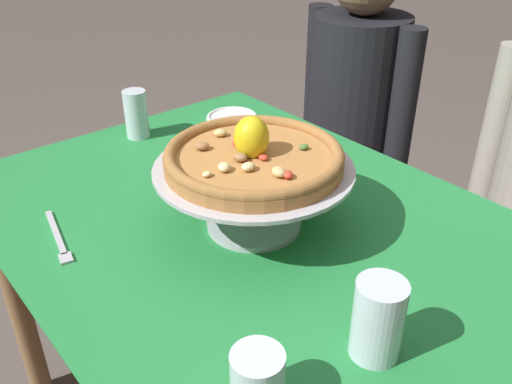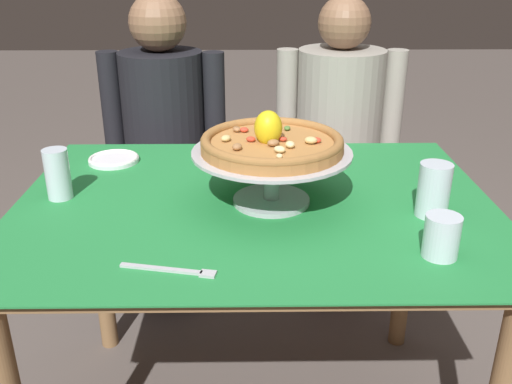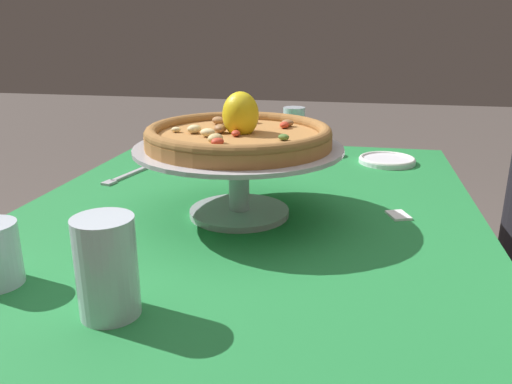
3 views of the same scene
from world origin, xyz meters
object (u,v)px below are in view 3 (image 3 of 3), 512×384
pizza_stand (239,167)px  pizza (239,134)px  sugar_packet (398,215)px  side_plate (387,160)px  water_glass_side_right (107,273)px  dinner_fork (128,175)px  water_glass_side_left (294,133)px

pizza_stand → pizza: size_ratio=1.13×
pizza → sugar_packet: 0.35m
pizza_stand → side_plate: pizza_stand is taller
pizza → sugar_packet: bearing=99.5°
water_glass_side_right → sugar_packet: 0.59m
side_plate → dinner_fork: 0.69m
pizza_stand → sugar_packet: (-0.05, 0.31, -0.10)m
pizza_stand → side_plate: 0.57m
pizza_stand → water_glass_side_right: (0.39, -0.08, -0.04)m
pizza → water_glass_side_right: (0.39, -0.08, -0.10)m
pizza_stand → pizza: 0.06m
pizza → water_glass_side_left: (-0.55, 0.04, -0.11)m
pizza → dinner_fork: (-0.21, -0.34, -0.16)m
water_glass_side_right → side_plate: 0.94m
water_glass_side_left → sugar_packet: size_ratio=2.66×
pizza_stand → water_glass_side_right: bearing=-11.8°
pizza → water_glass_side_right: pizza is taller
dinner_fork → sugar_packet: size_ratio=4.02×
pizza → side_plate: (-0.47, 0.31, -0.15)m
water_glass_side_right → side_plate: size_ratio=0.88×
side_plate → water_glass_side_right: bearing=-24.3°
water_glass_side_left → side_plate: (0.08, 0.27, -0.05)m
pizza_stand → side_plate: bearing=147.0°
pizza_stand → dinner_fork: pizza_stand is taller
pizza → dinner_fork: bearing=-122.0°
pizza_stand → side_plate: (-0.47, 0.31, -0.09)m
water_glass_side_right → dinner_fork: bearing=-156.9°
side_plate → water_glass_side_left: bearing=-106.5°
water_glass_side_left → pizza: bearing=-3.8°
pizza_stand → water_glass_side_left: (-0.55, 0.04, -0.04)m
pizza → pizza_stand: bearing=8.4°
pizza → water_glass_side_left: pizza is taller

